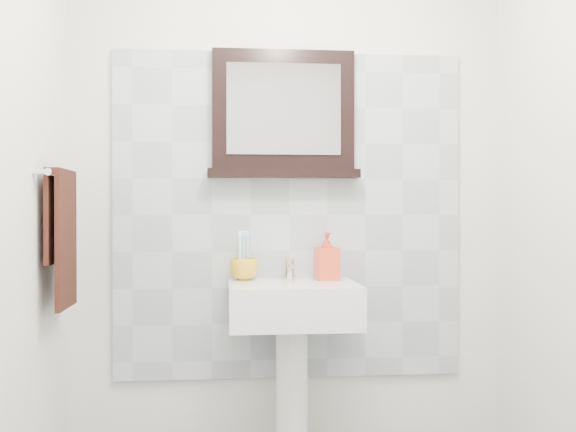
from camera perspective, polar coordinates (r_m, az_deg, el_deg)
The scene contains 10 objects.
back_wall at distance 3.12m, azimuth 0.07°, elevation 1.91°, with size 2.00×0.01×2.50m, color silver.
front_wall at distance 0.96m, azimuth 12.94°, elevation 5.23°, with size 2.00×0.01×2.50m, color silver.
splashback at distance 3.11m, azimuth 0.09°, elevation 0.08°, with size 1.60×0.02×1.50m, color #A4ADB1.
pedestal_sink at distance 2.94m, azimuth 0.41°, elevation -9.23°, with size 0.55×0.44×0.96m.
toothbrush_cup at distance 3.02m, azimuth -3.75°, elevation -4.51°, with size 0.13×0.13×0.10m, color gold.
toothbrushes at distance 3.02m, azimuth -3.81°, elevation -3.11°, with size 0.05×0.04×0.21m.
soap_dispenser at distance 3.03m, azimuth 3.31°, elevation -3.39°, with size 0.10×0.10×0.21m, color red.
framed_mirror at distance 3.11m, azimuth -0.39°, elevation 8.36°, with size 0.69×0.11×0.58m.
towel_bar at distance 2.82m, azimuth -18.75°, elevation 3.34°, with size 0.07×0.40×0.03m.
hand_towel at distance 2.82m, azimuth -18.60°, elevation -0.93°, with size 0.06×0.30×0.55m.
Camera 1 is at (-0.30, -2.01, 1.17)m, focal length 42.00 mm.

